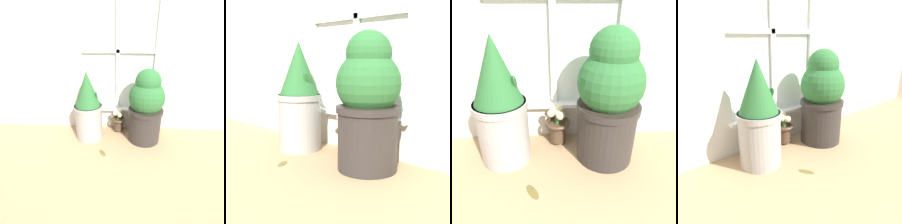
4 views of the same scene
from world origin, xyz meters
The scene contains 5 objects.
ground_plane centered at (0.00, 0.00, 0.00)m, with size 10.00×10.00×0.00m, color tan.
potted_plant_left centered at (-0.29, 0.35, 0.35)m, with size 0.30×0.30×0.73m.
potted_plant_right centered at (0.29, 0.33, 0.38)m, with size 0.35×0.35×0.76m.
flower_vase centered at (0.02, 0.48, 0.13)m, with size 0.16×0.16×0.27m.
fallen_leaf centered at (-0.12, 0.07, 0.00)m, with size 0.09×0.12×0.01m.
Camera 3 is at (-0.01, -0.72, 0.88)m, focal length 35.00 mm.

